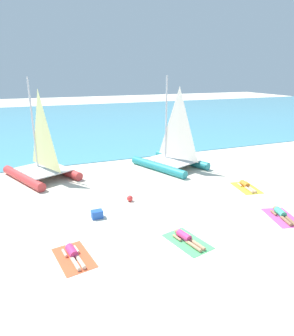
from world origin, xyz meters
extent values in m
plane|color=beige|center=(0.00, 10.00, 0.00)|extent=(120.00, 120.00, 0.00)
cube|color=#4C9EB7|center=(0.00, 30.75, 0.03)|extent=(120.00, 40.00, 0.05)
cylinder|color=#CC3838|center=(-6.53, 8.46, 0.26)|extent=(2.42, 4.40, 0.53)
cylinder|color=#CC3838|center=(-4.34, 9.47, 0.26)|extent=(2.42, 4.40, 0.53)
cube|color=silver|center=(-5.35, 8.77, 0.56)|extent=(3.43, 3.69, 0.07)
cylinder|color=silver|center=(-5.62, 9.37, 3.27)|extent=(0.11, 0.11, 5.49)
pyramid|color=#EAEA99|center=(-5.17, 8.38, 3.10)|extent=(1.08, 2.22, 4.61)
cylinder|color=teal|center=(1.80, 7.47, 0.26)|extent=(2.28, 4.48, 0.53)
cylinder|color=teal|center=(4.04, 8.41, 0.26)|extent=(2.28, 4.48, 0.53)
cube|color=silver|center=(3.01, 7.73, 0.56)|extent=(3.39, 3.67, 0.07)
cylinder|color=silver|center=(2.75, 8.34, 3.29)|extent=(0.11, 0.11, 5.52)
pyramid|color=white|center=(3.17, 7.34, 3.12)|extent=(1.00, 2.26, 4.63)
cube|color=#EA5933|center=(-4.82, -0.35, 0.01)|extent=(1.42, 2.07, 0.01)
cylinder|color=#D83372|center=(-4.86, -0.16, 0.16)|extent=(0.41, 0.66, 0.30)
sphere|color=beige|center=(-4.93, 0.25, 0.16)|extent=(0.22, 0.22, 0.22)
cylinder|color=beige|center=(-4.83, -0.81, 0.08)|extent=(0.28, 0.79, 0.14)
cylinder|color=beige|center=(-4.65, -0.78, 0.08)|extent=(0.28, 0.79, 0.14)
cylinder|color=beige|center=(-5.10, -0.04, 0.07)|extent=(0.18, 0.46, 0.10)
cylinder|color=beige|center=(-4.67, 0.04, 0.07)|extent=(0.18, 0.46, 0.10)
cube|color=#4CB266|center=(-0.56, -0.90, 0.01)|extent=(1.51, 2.10, 0.01)
cylinder|color=#D83372|center=(-0.61, -0.70, 0.16)|extent=(0.43, 0.67, 0.30)
sphere|color=tan|center=(-0.70, -0.30, 0.16)|extent=(0.22, 0.22, 0.22)
cylinder|color=tan|center=(-0.54, -1.36, 0.08)|extent=(0.31, 0.79, 0.14)
cylinder|color=tan|center=(-0.37, -1.31, 0.08)|extent=(0.31, 0.79, 0.14)
cylinder|color=tan|center=(-0.85, -0.60, 0.07)|extent=(0.20, 0.46, 0.10)
cylinder|color=tan|center=(-0.43, -0.50, 0.07)|extent=(0.20, 0.46, 0.10)
cube|color=#D84C99|center=(4.42, -0.69, 0.01)|extent=(1.54, 2.12, 0.01)
cylinder|color=#3FB28C|center=(4.47, -0.50, 0.16)|extent=(0.45, 0.68, 0.30)
sphere|color=#8C6647|center=(4.57, -0.10, 0.16)|extent=(0.22, 0.22, 0.22)
cylinder|color=#8C6647|center=(4.22, -1.11, 0.08)|extent=(0.33, 0.79, 0.14)
cylinder|color=#8C6647|center=(4.39, -1.15, 0.08)|extent=(0.33, 0.79, 0.14)
cylinder|color=#8C6647|center=(4.30, -0.29, 0.07)|extent=(0.21, 0.46, 0.10)
cylinder|color=#8C6647|center=(4.72, -0.40, 0.07)|extent=(0.21, 0.46, 0.10)
cube|color=yellow|center=(5.27, 2.81, 0.01)|extent=(1.40, 2.06, 0.01)
cylinder|color=orange|center=(5.30, 3.01, 0.16)|extent=(0.40, 0.66, 0.30)
sphere|color=#D8AD84|center=(5.37, 3.41, 0.16)|extent=(0.22, 0.22, 0.22)
cylinder|color=#D8AD84|center=(5.10, 2.38, 0.08)|extent=(0.27, 0.79, 0.14)
cylinder|color=#D8AD84|center=(5.28, 2.35, 0.08)|extent=(0.27, 0.79, 0.14)
cylinder|color=#D8AD84|center=(5.11, 3.20, 0.07)|extent=(0.17, 0.46, 0.10)
cylinder|color=#D8AD84|center=(5.54, 3.12, 0.07)|extent=(0.17, 0.46, 0.10)
sphere|color=red|center=(-1.46, 3.50, 0.15)|extent=(0.31, 0.31, 0.31)
cube|color=blue|center=(-3.40, 2.33, 0.18)|extent=(0.50, 0.36, 0.36)
camera|label=1|loc=(-5.66, -9.65, 6.30)|focal=31.59mm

